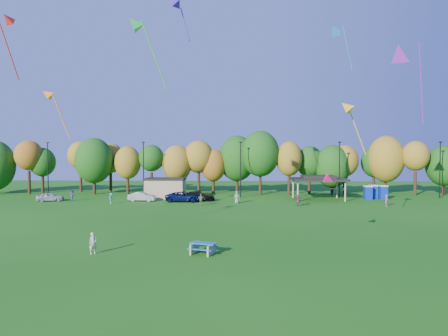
{
  "coord_description": "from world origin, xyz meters",
  "views": [
    {
      "loc": [
        1.54,
        -25.1,
        7.07
      ],
      "look_at": [
        0.47,
        6.0,
        5.98
      ],
      "focal_mm": 32.0,
      "sensor_mm": 36.0,
      "label": 1
    }
  ],
  "objects_px": {
    "picnic_table": "(203,247)",
    "kite_flyer": "(93,243)",
    "car_b": "(142,197)",
    "car_c": "(183,197)",
    "car_a": "(50,197)",
    "car_d": "(199,196)",
    "porta_potties": "(375,192)"
  },
  "relations": [
    {
      "from": "car_a",
      "to": "kite_flyer",
      "type": "bearing_deg",
      "value": -167.03
    },
    {
      "from": "car_c",
      "to": "picnic_table",
      "type": "bearing_deg",
      "value": -168.5
    },
    {
      "from": "car_a",
      "to": "car_d",
      "type": "distance_m",
      "value": 22.26
    },
    {
      "from": "porta_potties",
      "to": "kite_flyer",
      "type": "bearing_deg",
      "value": -131.84
    },
    {
      "from": "picnic_table",
      "to": "car_a",
      "type": "distance_m",
      "value": 40.03
    },
    {
      "from": "porta_potties",
      "to": "car_a",
      "type": "relative_size",
      "value": 0.97
    },
    {
      "from": "car_b",
      "to": "picnic_table",
      "type": "bearing_deg",
      "value": -156.3
    },
    {
      "from": "picnic_table",
      "to": "kite_flyer",
      "type": "height_order",
      "value": "kite_flyer"
    },
    {
      "from": "porta_potties",
      "to": "car_b",
      "type": "distance_m",
      "value": 36.04
    },
    {
      "from": "picnic_table",
      "to": "car_c",
      "type": "xyz_separation_m",
      "value": [
        -5.59,
        30.75,
        0.28
      ]
    },
    {
      "from": "picnic_table",
      "to": "car_a",
      "type": "height_order",
      "value": "car_a"
    },
    {
      "from": "porta_potties",
      "to": "picnic_table",
      "type": "distance_m",
      "value": 42.49
    },
    {
      "from": "kite_flyer",
      "to": "car_b",
      "type": "xyz_separation_m",
      "value": [
        -4.13,
        31.58,
        -0.09
      ]
    },
    {
      "from": "kite_flyer",
      "to": "car_b",
      "type": "distance_m",
      "value": 31.85
    },
    {
      "from": "porta_potties",
      "to": "picnic_table",
      "type": "relative_size",
      "value": 1.71
    },
    {
      "from": "car_a",
      "to": "car_c",
      "type": "relative_size",
      "value": 0.73
    },
    {
      "from": "car_a",
      "to": "car_c",
      "type": "distance_m",
      "value": 20.09
    },
    {
      "from": "porta_potties",
      "to": "car_d",
      "type": "height_order",
      "value": "porta_potties"
    },
    {
      "from": "porta_potties",
      "to": "car_b",
      "type": "bearing_deg",
      "value": -173.9
    },
    {
      "from": "car_b",
      "to": "car_d",
      "type": "xyz_separation_m",
      "value": [
        8.44,
        0.57,
        0.04
      ]
    },
    {
      "from": "picnic_table",
      "to": "car_b",
      "type": "distance_m",
      "value": 33.46
    },
    {
      "from": "porta_potties",
      "to": "car_d",
      "type": "distance_m",
      "value": 27.59
    },
    {
      "from": "picnic_table",
      "to": "car_a",
      "type": "bearing_deg",
      "value": 147.73
    },
    {
      "from": "picnic_table",
      "to": "car_d",
      "type": "distance_m",
      "value": 32.03
    },
    {
      "from": "car_c",
      "to": "car_d",
      "type": "distance_m",
      "value": 2.4
    },
    {
      "from": "picnic_table",
      "to": "kite_flyer",
      "type": "distance_m",
      "value": 7.78
    },
    {
      "from": "car_b",
      "to": "car_c",
      "type": "distance_m",
      "value": 6.32
    },
    {
      "from": "picnic_table",
      "to": "car_b",
      "type": "height_order",
      "value": "car_b"
    },
    {
      "from": "car_c",
      "to": "car_d",
      "type": "xyz_separation_m",
      "value": [
        2.14,
        1.09,
        -0.02
      ]
    },
    {
      "from": "picnic_table",
      "to": "car_c",
      "type": "bearing_deg",
      "value": 118.13
    },
    {
      "from": "kite_flyer",
      "to": "porta_potties",
      "type": "bearing_deg",
      "value": 5.02
    },
    {
      "from": "car_c",
      "to": "car_d",
      "type": "relative_size",
      "value": 1.07
    }
  ]
}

